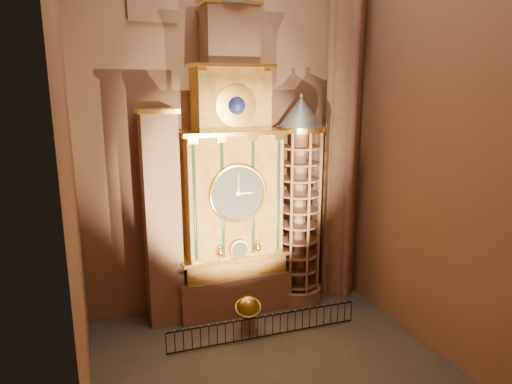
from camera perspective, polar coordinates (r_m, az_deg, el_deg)
name	(u,v)px	position (r m, az deg, el deg)	size (l,w,h in m)	color
floor	(270,361)	(20.24, 1.71, -20.39)	(14.00, 14.00, 0.00)	#383330
wall_back	(224,89)	(22.51, -4.03, 12.69)	(22.00, 22.00, 0.00)	#8D624C
wall_left	(62,92)	(15.58, -23.09, 11.44)	(22.00, 22.00, 0.00)	#8D624C
wall_right	(428,90)	(20.57, 20.71, 11.84)	(22.00, 22.00, 0.00)	#8D624C
astronomical_clock	(232,181)	(21.99, -3.07, 1.34)	(5.60, 2.41, 16.70)	#8C634C
portrait_tower	(162,219)	(21.64, -11.66, -3.29)	(1.80, 1.60, 10.20)	#8C634C
stair_turret	(299,204)	(23.35, 5.39, -1.55)	(2.50, 2.50, 10.80)	#8C634C
gothic_pier	(345,89)	(24.09, 11.08, 12.52)	(2.04, 2.04, 22.00)	#8C634C
celestial_globe	(248,311)	(21.70, -0.98, -14.66)	(1.53, 1.49, 1.76)	#8C634C
iron_railing	(265,326)	(21.48, 1.13, -16.46)	(8.88, 0.31, 1.04)	black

